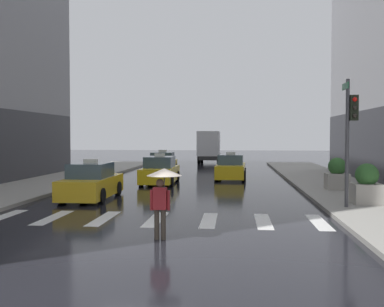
{
  "coord_description": "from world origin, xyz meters",
  "views": [
    {
      "loc": [
        2.64,
        -11.8,
        2.8
      ],
      "look_at": [
        0.76,
        8.0,
        2.05
      ],
      "focal_mm": 41.77,
      "sensor_mm": 36.0,
      "label": 1
    }
  ],
  "objects_px": {
    "box_truck": "(209,146)",
    "pedestrian_with_umbrella": "(163,184)",
    "taxi_lead": "(91,183)",
    "planter_mid_block": "(337,175)",
    "traffic_light_pole": "(350,124)",
    "taxi_second": "(160,171)",
    "taxi_third": "(231,168)",
    "taxi_fourth": "(163,164)",
    "planter_near_corner": "(367,186)"
  },
  "relations": [
    {
      "from": "taxi_second",
      "to": "taxi_lead",
      "type": "bearing_deg",
      "value": -106.24
    },
    {
      "from": "taxi_third",
      "to": "box_truck",
      "type": "xyz_separation_m",
      "value": [
        -2.43,
        18.0,
        1.13
      ]
    },
    {
      "from": "taxi_lead",
      "to": "planter_mid_block",
      "type": "distance_m",
      "value": 12.08
    },
    {
      "from": "pedestrian_with_umbrella",
      "to": "planter_near_corner",
      "type": "height_order",
      "value": "pedestrian_with_umbrella"
    },
    {
      "from": "taxi_third",
      "to": "traffic_light_pole",
      "type": "bearing_deg",
      "value": -69.7
    },
    {
      "from": "taxi_fourth",
      "to": "pedestrian_with_umbrella",
      "type": "distance_m",
      "value": 21.84
    },
    {
      "from": "traffic_light_pole",
      "to": "taxi_second",
      "type": "distance_m",
      "value": 12.8
    },
    {
      "from": "taxi_lead",
      "to": "pedestrian_with_umbrella",
      "type": "xyz_separation_m",
      "value": [
        4.45,
        -7.49,
        0.79
      ]
    },
    {
      "from": "taxi_lead",
      "to": "taxi_third",
      "type": "xyz_separation_m",
      "value": [
        6.16,
        10.02,
        0.0
      ]
    },
    {
      "from": "taxi_fourth",
      "to": "traffic_light_pole",
      "type": "bearing_deg",
      "value": -59.17
    },
    {
      "from": "taxi_second",
      "to": "pedestrian_with_umbrella",
      "type": "bearing_deg",
      "value": -80.15
    },
    {
      "from": "box_truck",
      "to": "pedestrian_with_umbrella",
      "type": "height_order",
      "value": "box_truck"
    },
    {
      "from": "traffic_light_pole",
      "to": "taxi_second",
      "type": "height_order",
      "value": "traffic_light_pole"
    },
    {
      "from": "traffic_light_pole",
      "to": "box_truck",
      "type": "xyz_separation_m",
      "value": [
        -6.97,
        30.26,
        -1.41
      ]
    },
    {
      "from": "pedestrian_with_umbrella",
      "to": "planter_near_corner",
      "type": "xyz_separation_m",
      "value": [
        7.13,
        6.12,
        -0.64
      ]
    },
    {
      "from": "taxi_lead",
      "to": "taxi_fourth",
      "type": "bearing_deg",
      "value": 86.06
    },
    {
      "from": "box_truck",
      "to": "pedestrian_with_umbrella",
      "type": "distance_m",
      "value": 35.52
    },
    {
      "from": "taxi_second",
      "to": "pedestrian_with_umbrella",
      "type": "relative_size",
      "value": 2.34
    },
    {
      "from": "planter_near_corner",
      "to": "planter_mid_block",
      "type": "bearing_deg",
      "value": 90.46
    },
    {
      "from": "taxi_second",
      "to": "planter_mid_block",
      "type": "xyz_separation_m",
      "value": [
        9.57,
        -3.22,
        0.15
      ]
    },
    {
      "from": "planter_near_corner",
      "to": "taxi_third",
      "type": "bearing_deg",
      "value": 115.45
    },
    {
      "from": "taxi_lead",
      "to": "taxi_second",
      "type": "relative_size",
      "value": 1.0
    },
    {
      "from": "traffic_light_pole",
      "to": "pedestrian_with_umbrella",
      "type": "xyz_separation_m",
      "value": [
        -6.24,
        -5.25,
        -1.74
      ]
    },
    {
      "from": "traffic_light_pole",
      "to": "planter_mid_block",
      "type": "bearing_deg",
      "value": 81.71
    },
    {
      "from": "box_truck",
      "to": "planter_near_corner",
      "type": "relative_size",
      "value": 4.72
    },
    {
      "from": "taxi_second",
      "to": "pedestrian_with_umbrella",
      "type": "xyz_separation_m",
      "value": [
        2.48,
        -14.27,
        0.79
      ]
    },
    {
      "from": "traffic_light_pole",
      "to": "planter_near_corner",
      "type": "height_order",
      "value": "traffic_light_pole"
    },
    {
      "from": "box_truck",
      "to": "planter_near_corner",
      "type": "xyz_separation_m",
      "value": [
        7.85,
        -29.39,
        -0.98
      ]
    },
    {
      "from": "taxi_second",
      "to": "planter_near_corner",
      "type": "bearing_deg",
      "value": -40.35
    },
    {
      "from": "box_truck",
      "to": "taxi_third",
      "type": "bearing_deg",
      "value": -82.31
    },
    {
      "from": "box_truck",
      "to": "planter_mid_block",
      "type": "distance_m",
      "value": 25.69
    },
    {
      "from": "taxi_fourth",
      "to": "pedestrian_with_umbrella",
      "type": "height_order",
      "value": "pedestrian_with_umbrella"
    },
    {
      "from": "taxi_fourth",
      "to": "planter_near_corner",
      "type": "height_order",
      "value": "taxi_fourth"
    },
    {
      "from": "taxi_second",
      "to": "taxi_fourth",
      "type": "bearing_deg",
      "value": 97.9
    },
    {
      "from": "planter_near_corner",
      "to": "taxi_lead",
      "type": "bearing_deg",
      "value": 173.23
    },
    {
      "from": "taxi_second",
      "to": "planter_mid_block",
      "type": "height_order",
      "value": "taxi_second"
    },
    {
      "from": "box_truck",
      "to": "planter_mid_block",
      "type": "height_order",
      "value": "box_truck"
    },
    {
      "from": "taxi_second",
      "to": "planter_near_corner",
      "type": "height_order",
      "value": "taxi_second"
    },
    {
      "from": "taxi_lead",
      "to": "taxi_second",
      "type": "xyz_separation_m",
      "value": [
        1.98,
        6.78,
        0.0
      ]
    },
    {
      "from": "taxi_lead",
      "to": "planter_mid_block",
      "type": "bearing_deg",
      "value": 17.16
    },
    {
      "from": "taxi_third",
      "to": "planter_mid_block",
      "type": "height_order",
      "value": "taxi_third"
    },
    {
      "from": "taxi_third",
      "to": "pedestrian_with_umbrella",
      "type": "bearing_deg",
      "value": -95.56
    },
    {
      "from": "pedestrian_with_umbrella",
      "to": "planter_mid_block",
      "type": "height_order",
      "value": "pedestrian_with_umbrella"
    },
    {
      "from": "taxi_fourth",
      "to": "planter_near_corner",
      "type": "bearing_deg",
      "value": -55.48
    },
    {
      "from": "taxi_second",
      "to": "box_truck",
      "type": "relative_size",
      "value": 0.6
    },
    {
      "from": "taxi_third",
      "to": "box_truck",
      "type": "height_order",
      "value": "box_truck"
    },
    {
      "from": "taxi_second",
      "to": "planter_near_corner",
      "type": "xyz_separation_m",
      "value": [
        9.6,
        -8.16,
        0.15
      ]
    },
    {
      "from": "box_truck",
      "to": "pedestrian_with_umbrella",
      "type": "relative_size",
      "value": 3.89
    },
    {
      "from": "taxi_second",
      "to": "box_truck",
      "type": "bearing_deg",
      "value": 85.28
    },
    {
      "from": "taxi_fourth",
      "to": "planter_mid_block",
      "type": "xyz_separation_m",
      "value": [
        10.57,
        -10.49,
        0.15
      ]
    }
  ]
}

